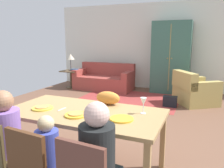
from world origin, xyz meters
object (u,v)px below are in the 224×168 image
object	(u,v)px
plate_near_woman	(122,119)
armoire	(171,58)
book_lower	(75,70)
person_child	(51,164)
person_man	(9,146)
wine_glass	(143,102)
table_lamp	(70,57)
plate_near_man	(42,108)
person_woman	(99,168)
armchair	(194,91)
dining_chair_child	(37,168)
plate_near_child	(76,115)
dining_table	(84,117)
cat	(108,98)
couch	(104,80)
side_table	(71,77)
book_upper	(75,69)
handbag	(170,101)

from	to	relation	value
plate_near_woman	armoire	world-z (taller)	armoire
armoire	book_lower	bearing A→B (deg)	-167.21
person_child	armoire	size ratio (longest dim) A/B	0.44
armoire	person_man	bearing A→B (deg)	-99.11
wine_glass	table_lamp	bearing A→B (deg)	132.00
plate_near_man	book_lower	world-z (taller)	plate_near_man
person_woman	armchair	size ratio (longest dim) A/B	0.93
plate_near_woman	table_lamp	size ratio (longest dim) A/B	0.46
dining_chair_child	book_lower	xyz separation A→B (m)	(-2.57, 4.76, 0.10)
plate_near_child	person_child	world-z (taller)	person_child
dining_table	person_man	distance (m)	0.85
person_man	cat	bearing A→B (deg)	56.78
person_man	couch	bearing A→B (deg)	103.40
person_man	person_child	bearing A→B (deg)	-0.57
dining_chair_child	side_table	bearing A→B (deg)	119.78
plate_near_man	book_upper	world-z (taller)	plate_near_man
person_child	side_table	xyz separation A→B (m)	(-2.76, 4.64, -0.06)
cat	book_lower	distance (m)	4.51
book_upper	plate_near_child	bearing A→B (deg)	-57.87
person_woman	cat	distance (m)	1.12
wine_glass	person_woman	bearing A→B (deg)	-100.60
dining_table	armoire	size ratio (longest dim) A/B	0.88
plate_near_woman	armoire	xyz separation A→B (m)	(-0.18, 4.70, 0.28)
couch	armoire	xyz separation A→B (m)	(2.01, 0.36, 0.75)
cat	side_table	distance (m)	4.67
person_man	person_child	xyz separation A→B (m)	(0.52, -0.01, -0.08)
plate_near_woman	person_man	bearing A→B (deg)	-151.80
wine_glass	cat	distance (m)	0.55
plate_near_child	person_woman	bearing A→B (deg)	-42.42
side_table	handbag	xyz separation A→B (m)	(3.33, -0.90, -0.25)
side_table	armchair	bearing A→B (deg)	-6.42
plate_near_woman	couch	size ratio (longest dim) A/B	0.14
person_child	wine_glass	bearing A→B (deg)	51.42
book_upper	dining_chair_child	bearing A→B (deg)	-61.52
dining_chair_child	handbag	distance (m)	3.97
wine_glass	person_man	bearing A→B (deg)	-144.93
table_lamp	dining_table	bearing A→B (deg)	-55.31
plate_near_child	cat	world-z (taller)	cat
plate_near_man	person_man	distance (m)	0.59
plate_near_child	armchair	distance (m)	3.91
plate_near_man	person_woman	size ratio (longest dim) A/B	0.23
dining_chair_child	couch	bearing A→B (deg)	108.25
dining_chair_child	armoire	distance (m)	5.46
dining_table	table_lamp	xyz separation A→B (m)	(-2.76, 3.99, 0.32)
plate_near_woman	couch	distance (m)	4.89
wine_glass	book_upper	distance (m)	5.02
person_woman	side_table	size ratio (longest dim) A/B	1.91
plate_near_woman	side_table	world-z (taller)	plate_near_woman
dining_chair_child	cat	size ratio (longest dim) A/B	2.72
wine_glass	armchair	size ratio (longest dim) A/B	0.16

